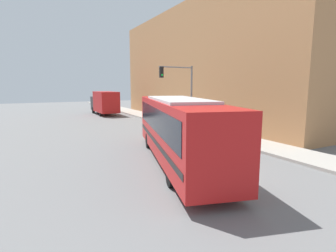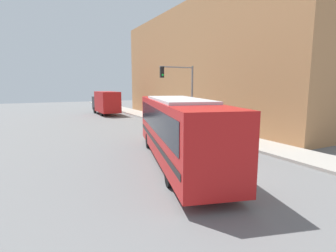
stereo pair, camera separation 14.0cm
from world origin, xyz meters
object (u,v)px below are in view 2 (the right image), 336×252
fire_hydrant (236,136)px  traffic_light_pole (182,86)px  city_bus (177,126)px  delivery_truck (106,102)px  parking_meter (201,121)px  pedestrian_near_corner (210,122)px

fire_hydrant → traffic_light_pole: 7.01m
city_bus → delivery_truck: bearing=100.3°
fire_hydrant → city_bus: bearing=-160.4°
city_bus → traffic_light_pole: bearing=74.4°
parking_meter → traffic_light_pole: bearing=119.8°
traffic_light_pole → parking_meter: (0.94, -1.64, -2.91)m
parking_meter → pedestrian_near_corner: 0.84m
fire_hydrant → delivery_truck: bearing=98.7°
traffic_light_pole → parking_meter: size_ratio=4.20×
delivery_truck → traffic_light_pole: traffic_light_pole is taller
fire_hydrant → traffic_light_pole: size_ratio=0.13×
fire_hydrant → pedestrian_near_corner: pedestrian_near_corner is taller
parking_meter → pedestrian_near_corner: size_ratio=0.81×
delivery_truck → pedestrian_near_corner: delivery_truck is taller
pedestrian_near_corner → parking_meter: bearing=131.4°
city_bus → fire_hydrant: (5.95, 2.11, -1.41)m
fire_hydrant → parking_meter: 4.43m
traffic_light_pole → pedestrian_near_corner: 4.03m
parking_meter → delivery_truck: bearing=100.7°
city_bus → parking_meter: size_ratio=9.00×
city_bus → delivery_truck: (2.48, 24.80, -0.21)m
city_bus → traffic_light_pole: size_ratio=2.14×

